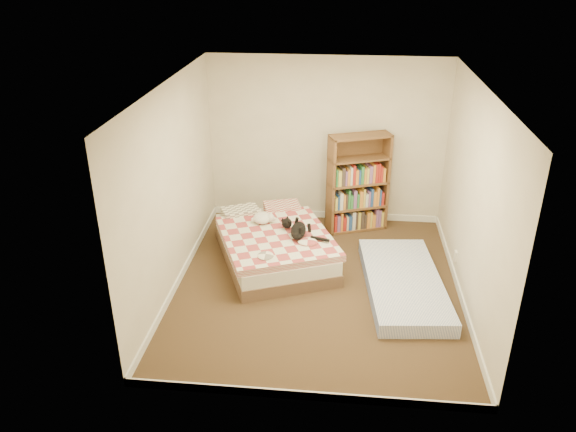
# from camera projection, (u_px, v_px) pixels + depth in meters

# --- Properties ---
(room) EXTENTS (3.51, 4.01, 2.51)m
(room) POSITION_uv_depth(u_px,v_px,m) (319.00, 198.00, 6.54)
(room) COLOR #3F291B
(room) RESTS_ON ground
(bed) EXTENTS (1.89, 2.20, 0.49)m
(bed) POSITION_uv_depth(u_px,v_px,m) (274.00, 244.00, 7.58)
(bed) COLOR brown
(bed) RESTS_ON room
(bookshelf) EXTENTS (0.98, 0.59, 1.47)m
(bookshelf) POSITION_uv_depth(u_px,v_px,m) (357.00, 195.00, 8.29)
(bookshelf) COLOR #553A1D
(bookshelf) RESTS_ON room
(floor_mattress) EXTENTS (1.08, 2.05, 0.18)m
(floor_mattress) POSITION_uv_depth(u_px,v_px,m) (403.00, 283.00, 6.94)
(floor_mattress) COLOR #7687C5
(floor_mattress) RESTS_ON room
(black_cat) EXTENTS (0.45, 0.74, 0.17)m
(black_cat) POSITION_uv_depth(u_px,v_px,m) (299.00, 229.00, 7.32)
(black_cat) COLOR black
(black_cat) RESTS_ON bed
(white_dog) EXTENTS (0.37, 0.38, 0.14)m
(white_dog) POSITION_uv_depth(u_px,v_px,m) (263.00, 218.00, 7.64)
(white_dog) COLOR silver
(white_dog) RESTS_ON bed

